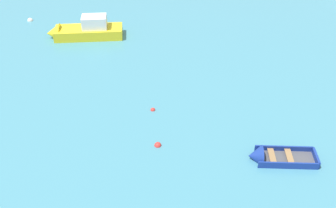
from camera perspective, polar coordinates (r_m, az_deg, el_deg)
The scene contains 5 objects.
rowboat_deep_blue_far_left at distance 20.73m, azimuth 14.49°, elevation -7.52°, with size 3.67×2.16×1.15m.
motor_launch_yellow_center at distance 32.09m, azimuth -12.37°, elevation 10.49°, with size 6.14×2.70×2.07m.
mooring_buoy_near_foreground at distance 20.98m, azimuth -1.51°, elevation -6.10°, with size 0.38×0.38×0.38m, color red.
mooring_buoy_central at distance 23.41m, azimuth -2.24°, elevation -0.89°, with size 0.29×0.29×0.29m, color red.
mooring_buoy_far_field at distance 36.48m, azimuth -19.55°, elevation 11.45°, with size 0.47×0.47×0.47m, color silver.
Camera 1 is at (-4.83, 7.09, 14.18)m, focal length 41.54 mm.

